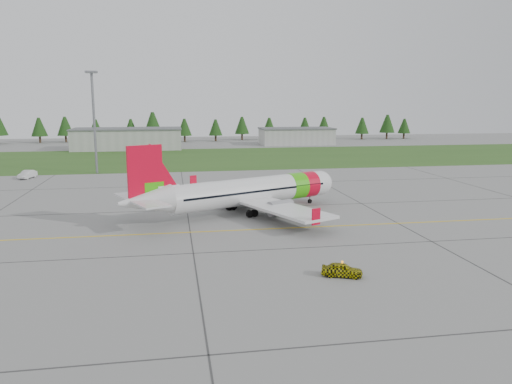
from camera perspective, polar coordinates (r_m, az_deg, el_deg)
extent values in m
plane|color=gray|center=(51.98, 9.68, -6.10)|extent=(320.00, 320.00, 0.00)
cylinder|color=silver|center=(66.20, -0.43, 0.12)|extent=(23.00, 13.05, 3.55)
sphere|color=silver|center=(73.32, 7.29, 1.05)|extent=(3.55, 3.55, 3.55)
cone|color=silver|center=(59.29, -12.60, -1.03)|extent=(7.27, 5.87, 3.55)
cube|color=black|center=(73.45, 7.45, 1.31)|extent=(2.31, 2.76, 0.51)
cylinder|color=#3AB50D|center=(70.43, 4.50, 0.71)|extent=(3.66, 4.28, 3.63)
cylinder|color=red|center=(71.80, 5.87, 0.88)|extent=(3.33, 4.13, 3.63)
cube|color=silver|center=(66.14, -0.76, -0.77)|extent=(16.64, 28.57, 0.33)
cube|color=red|center=(77.95, -7.18, 1.23)|extent=(1.06, 0.60, 1.82)
cube|color=red|center=(54.20, 6.88, -2.81)|extent=(1.06, 0.60, 1.82)
cylinder|color=gray|center=(71.09, -2.06, -0.40)|extent=(3.77, 3.10, 1.91)
cylinder|color=gray|center=(63.00, 2.79, -1.81)|extent=(3.77, 3.10, 1.91)
cube|color=red|center=(58.84, -12.55, 1.90)|extent=(3.94, 2.04, 6.92)
cube|color=#3AB50D|center=(59.53, -11.58, 0.08)|extent=(2.31, 1.33, 2.18)
cube|color=silver|center=(59.09, -13.02, -0.86)|extent=(6.99, 10.73, 0.20)
cylinder|color=slate|center=(72.54, 6.17, -0.79)|extent=(0.16, 0.16, 1.27)
cylinder|color=black|center=(72.60, 6.16, -1.04)|extent=(0.67, 0.49, 0.62)
cylinder|color=slate|center=(67.96, -2.58, -1.30)|extent=(0.20, 0.20, 1.73)
cylinder|color=black|center=(67.85, -2.84, -1.66)|extent=(1.03, 0.77, 0.95)
cylinder|color=slate|center=(63.76, -0.18, -2.07)|extent=(0.20, 0.20, 1.73)
cylinder|color=black|center=(63.65, -0.45, -2.45)|extent=(1.03, 0.77, 0.95)
imported|color=yellow|center=(42.80, 9.85, -7.32)|extent=(1.59, 1.71, 3.44)
imported|color=silver|center=(104.61, -24.74, 2.69)|extent=(1.95, 1.89, 4.66)
cube|color=#30561E|center=(130.88, -2.18, 3.98)|extent=(320.00, 50.00, 0.03)
cube|color=gold|center=(59.30, 7.15, -3.96)|extent=(120.00, 0.25, 0.02)
cube|color=#A8A8A3|center=(157.96, -14.45, 5.85)|extent=(32.00, 14.00, 6.00)
cube|color=#A8A8A3|center=(170.60, 4.63, 6.32)|extent=(24.00, 12.00, 5.20)
cylinder|color=slate|center=(106.18, -17.99, 7.40)|extent=(0.50, 0.50, 20.00)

